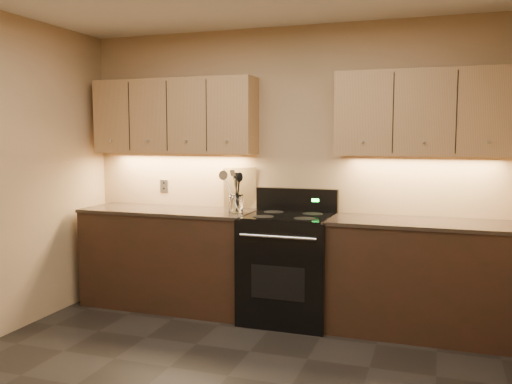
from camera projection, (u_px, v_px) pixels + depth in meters
wall_back at (290, 170)px, 4.99m from camera, size 4.00×0.04×2.60m
counter_left at (169, 257)px, 5.14m from camera, size 1.62×0.62×0.93m
counter_right at (419, 277)px, 4.41m from camera, size 1.46×0.62×0.93m
stove at (288, 266)px, 4.75m from camera, size 0.76×0.68×1.14m
upper_cab_left at (174, 117)px, 5.15m from camera, size 1.60×0.30×0.70m
upper_cab_right at (425, 113)px, 4.42m from camera, size 1.44×0.30×0.70m
outlet_plate at (164, 186)px, 5.42m from camera, size 0.08×0.01×0.12m
utensil_crock at (236, 204)px, 4.87m from camera, size 0.15×0.15×0.16m
cutting_board at (240, 188)px, 5.13m from camera, size 0.32×0.12×0.40m
wooden_spoon at (232, 195)px, 4.86m from camera, size 0.09×0.14×0.30m
black_spoon at (236, 192)px, 4.88m from camera, size 0.11×0.08×0.35m
black_turner at (237, 191)px, 4.84m from camera, size 0.14×0.17×0.37m
steel_spatula at (240, 189)px, 4.86m from camera, size 0.17×0.11×0.39m
steel_skimmer at (239, 190)px, 4.83m from camera, size 0.26×0.14×0.39m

